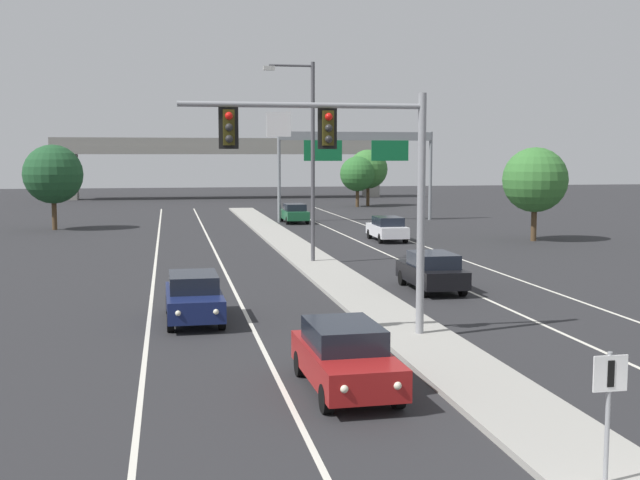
{
  "coord_description": "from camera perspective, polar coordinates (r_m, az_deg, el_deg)",
  "views": [
    {
      "loc": [
        -7.28,
        -9.21,
        5.52
      ],
      "look_at": [
        -3.2,
        12.38,
        3.2
      ],
      "focal_mm": 45.1,
      "sensor_mm": 36.0,
      "label": 1
    }
  ],
  "objects": [
    {
      "name": "tree_far_right_a",
      "position": [
        53.48,
        15.01,
        4.14
      ],
      "size": [
        4.17,
        4.17,
        6.04
      ],
      "color": "#4C3823",
      "rests_on": "ground"
    },
    {
      "name": "highway_sign_gantry",
      "position": [
        67.35,
        2.59,
        6.58
      ],
      "size": [
        13.28,
        0.42,
        7.5
      ],
      "color": "gray",
      "rests_on": "ground"
    },
    {
      "name": "street_lamp_median",
      "position": [
        40.66,
        -0.82,
        6.42
      ],
      "size": [
        2.58,
        0.28,
        10.0
      ],
      "color": "#4C4C51",
      "rests_on": "median_island"
    },
    {
      "name": "median_sign_post",
      "position": [
        14.13,
        19.81,
        -10.5
      ],
      "size": [
        0.6,
        0.1,
        2.2
      ],
      "color": "gray",
      "rests_on": "median_island"
    },
    {
      "name": "edge_stripe_right",
      "position": [
        37.87,
        13.23,
        -2.5
      ],
      "size": [
        0.14,
        100.0,
        0.01
      ],
      "primitive_type": "cube",
      "color": "silver",
      "rests_on": "ground"
    },
    {
      "name": "overhead_signal_mast",
      "position": [
        23.51,
        1.85,
        5.56
      ],
      "size": [
        7.25,
        0.44,
        7.2
      ],
      "color": "gray",
      "rests_on": "median_island"
    },
    {
      "name": "car_receding_black",
      "position": [
        33.15,
        7.94,
        -2.18
      ],
      "size": [
        1.86,
        4.48,
        1.58
      ],
      "color": "black",
      "rests_on": "ground"
    },
    {
      "name": "car_receding_white",
      "position": [
        52.02,
        4.79,
        0.83
      ],
      "size": [
        1.88,
        4.49,
        1.58
      ],
      "color": "silver",
      "rests_on": "ground"
    },
    {
      "name": "median_island",
      "position": [
        28.69,
        4.21,
        -4.93
      ],
      "size": [
        2.4,
        110.0,
        0.15
      ],
      "primitive_type": "cube",
      "color": "#9E9B93",
      "rests_on": "ground"
    },
    {
      "name": "tree_far_right_c",
      "position": [
        86.08,
        2.68,
        4.71
      ],
      "size": [
        3.74,
        3.74,
        5.42
      ],
      "color": "#4C3823",
      "rests_on": "ground"
    },
    {
      "name": "car_receding_green",
      "position": [
        65.71,
        -1.84,
        1.93
      ],
      "size": [
        1.88,
        4.5,
        1.58
      ],
      "color": "#195633",
      "rests_on": "ground"
    },
    {
      "name": "lane_stripe_oncoming_center",
      "position": [
        34.74,
        -6.32,
        -3.14
      ],
      "size": [
        0.14,
        100.0,
        0.01
      ],
      "primitive_type": "cube",
      "color": "silver",
      "rests_on": "ground"
    },
    {
      "name": "car_oncoming_navy",
      "position": [
        27.19,
        -8.94,
        -4.0
      ],
      "size": [
        1.86,
        4.49,
        1.58
      ],
      "color": "#141E4C",
      "rests_on": "ground"
    },
    {
      "name": "tree_far_left_a",
      "position": [
        62.6,
        -18.42,
        4.45
      ],
      "size": [
        4.36,
        4.36,
        6.31
      ],
      "color": "#4C3823",
      "rests_on": "ground"
    },
    {
      "name": "lane_stripe_receding_center",
      "position": [
        36.66,
        8.5,
        -2.69
      ],
      "size": [
        0.14,
        100.0,
        0.01
      ],
      "primitive_type": "cube",
      "color": "silver",
      "rests_on": "ground"
    },
    {
      "name": "overpass_bridge",
      "position": [
        103.83,
        -6.73,
        6.14
      ],
      "size": [
        42.4,
        6.4,
        7.65
      ],
      "color": "gray",
      "rests_on": "ground"
    },
    {
      "name": "tree_far_right_b",
      "position": [
        87.69,
        3.43,
        5.04
      ],
      "size": [
        4.24,
        4.24,
        6.14
      ],
      "color": "#4C3823",
      "rests_on": "ground"
    },
    {
      "name": "car_oncoming_red",
      "position": [
        19.06,
        1.79,
        -8.25
      ],
      "size": [
        1.91,
        4.51,
        1.58
      ],
      "color": "maroon",
      "rests_on": "ground"
    },
    {
      "name": "edge_stripe_left",
      "position": [
        34.66,
        -11.78,
        -3.25
      ],
      "size": [
        0.14,
        100.0,
        0.01
      ],
      "primitive_type": "cube",
      "color": "silver",
      "rests_on": "ground"
    }
  ]
}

